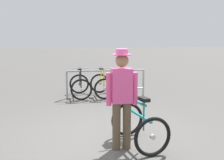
% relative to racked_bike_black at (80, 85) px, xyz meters
% --- Properties ---
extents(ground_plane, '(80.00, 80.00, 0.00)m').
position_rel_racked_bike_black_xyz_m(ground_plane, '(0.24, -3.72, -0.37)').
color(ground_plane, '#514F4C').
extents(bike_rack_rail, '(2.51, 0.07, 0.88)m').
position_rel_racked_bike_black_xyz_m(bike_rack_rail, '(0.80, -0.18, 0.27)').
color(bike_rack_rail, '#99999E').
rests_on(bike_rack_rail, ground).
extents(racked_bike_black, '(0.67, 1.10, 0.97)m').
position_rel_racked_bike_black_xyz_m(racked_bike_black, '(0.00, 0.00, 0.00)').
color(racked_bike_black, black).
rests_on(racked_bike_black, ground).
extents(racked_bike_yellow, '(0.69, 1.11, 0.97)m').
position_rel_racked_bike_black_xyz_m(racked_bike_yellow, '(0.70, -0.00, 0.00)').
color(racked_bike_yellow, black).
rests_on(racked_bike_yellow, ground).
extents(racked_bike_lime, '(0.74, 1.14, 0.97)m').
position_rel_racked_bike_black_xyz_m(racked_bike_lime, '(1.40, -0.00, -0.00)').
color(racked_bike_lime, black).
rests_on(racked_bike_lime, ground).
extents(featured_bicycle, '(0.85, 1.25, 1.09)m').
position_rel_racked_bike_black_xyz_m(featured_bicycle, '(0.78, -4.07, 0.12)').
color(featured_bicycle, black).
rests_on(featured_bicycle, ground).
extents(person_with_featured_bike, '(0.53, 0.32, 1.72)m').
position_rel_racked_bike_black_xyz_m(person_with_featured_bike, '(0.47, -4.31, 0.58)').
color(person_with_featured_bike, brown).
rests_on(person_with_featured_bike, ground).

